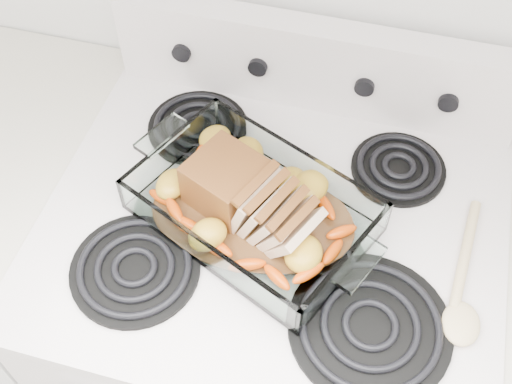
% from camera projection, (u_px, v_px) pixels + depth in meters
% --- Properties ---
extents(electric_range, '(0.78, 0.70, 1.12)m').
position_uv_depth(electric_range, '(270.00, 330.00, 1.46)').
color(electric_range, silver).
rests_on(electric_range, ground).
extents(counter_left, '(0.58, 0.68, 0.93)m').
position_uv_depth(counter_left, '(8.00, 267.00, 1.58)').
color(counter_left, silver).
rests_on(counter_left, ground).
extents(baking_dish, '(0.38, 0.25, 0.07)m').
position_uv_depth(baking_dish, '(253.00, 212.00, 1.07)').
color(baking_dish, silver).
rests_on(baking_dish, electric_range).
extents(pork_roast, '(0.23, 0.11, 0.09)m').
position_uv_depth(pork_roast, '(240.00, 197.00, 1.05)').
color(pork_roast, '#633412').
rests_on(pork_roast, baking_dish).
extents(roast_vegetables, '(0.38, 0.21, 0.05)m').
position_uv_depth(roast_vegetables, '(257.00, 189.00, 1.08)').
color(roast_vegetables, '#E24E0C').
rests_on(roast_vegetables, baking_dish).
extents(wooden_spoon, '(0.06, 0.27, 0.02)m').
position_uv_depth(wooden_spoon, '(463.00, 292.00, 1.00)').
color(wooden_spoon, '#C2AE91').
rests_on(wooden_spoon, electric_range).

